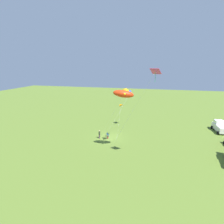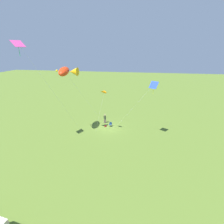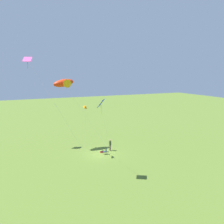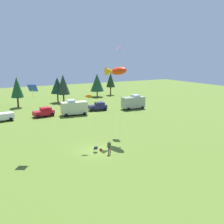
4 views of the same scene
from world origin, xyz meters
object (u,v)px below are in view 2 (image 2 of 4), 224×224
object	(u,v)px
person_kite_flyer	(105,118)
kite_diamond_blue	(153,86)
backpack_on_grass	(106,126)
kite_diamond_rainbow	(20,47)
folding_chair	(110,124)
kite_large_fish	(66,71)
kite_delta_orange	(105,92)

from	to	relation	value
person_kite_flyer	kite_diamond_blue	size ratio (longest dim) A/B	0.19
backpack_on_grass	kite_diamond_rainbow	distance (m)	17.88
kite_diamond_blue	kite_diamond_rainbow	size ratio (longest dim) A/B	0.63
folding_chair	backpack_on_grass	size ratio (longest dim) A/B	2.56
kite_large_fish	folding_chair	bearing A→B (deg)	-142.42
backpack_on_grass	folding_chair	bearing A→B (deg)	-164.79
person_kite_flyer	backpack_on_grass	world-z (taller)	person_kite_flyer
folding_chair	kite_delta_orange	size ratio (longest dim) A/B	0.11
folding_chair	kite_large_fish	bearing A→B (deg)	-44.09
folding_chair	backpack_on_grass	distance (m)	0.97
kite_delta_orange	kite_diamond_rainbow	world-z (taller)	kite_diamond_rainbow
folding_chair	kite_large_fish	xyz separation A→B (m)	(5.61, 4.32, 9.69)
backpack_on_grass	kite_delta_orange	world-z (taller)	kite_delta_orange
backpack_on_grass	kite_large_fish	size ratio (longest dim) A/B	0.03
backpack_on_grass	kite_diamond_blue	xyz separation A→B (m)	(-7.58, 3.17, 8.18)
person_kite_flyer	kite_diamond_rainbow	size ratio (longest dim) A/B	0.12
kite_delta_orange	kite_diamond_blue	distance (m)	7.25
kite_large_fish	kite_delta_orange	xyz separation A→B (m)	(-5.22, -1.62, -3.12)
kite_delta_orange	kite_diamond_rainbow	bearing A→B (deg)	36.04
kite_diamond_blue	kite_diamond_rainbow	world-z (taller)	kite_diamond_rainbow
kite_large_fish	person_kite_flyer	bearing A→B (deg)	-127.12
backpack_on_grass	kite_diamond_blue	bearing A→B (deg)	157.30
kite_large_fish	kite_diamond_rainbow	size ratio (longest dim) A/B	0.77
folding_chair	kite_diamond_blue	bearing A→B (deg)	71.46
kite_delta_orange	kite_diamond_blue	size ratio (longest dim) A/B	0.82
kite_diamond_blue	kite_diamond_rainbow	bearing A→B (deg)	19.43
folding_chair	kite_diamond_blue	xyz separation A→B (m)	(-6.72, 3.40, 7.81)
backpack_on_grass	kite_delta_orange	xyz separation A→B (m)	(-0.46, 2.47, 6.95)
kite_delta_orange	kite_diamond_rainbow	size ratio (longest dim) A/B	0.52
backpack_on_grass	kite_diamond_rainbow	world-z (taller)	kite_diamond_rainbow
kite_diamond_blue	kite_diamond_rainbow	distance (m)	17.41
kite_delta_orange	kite_diamond_rainbow	distance (m)	12.38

